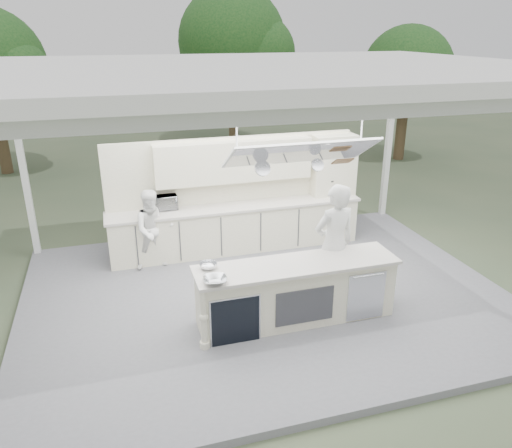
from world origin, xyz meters
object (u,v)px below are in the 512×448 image
object	(u,v)px
head_chef	(334,244)
sous_chef	(154,230)
back_counter	(237,227)
demo_island	(295,292)

from	to	relation	value
head_chef	sous_chef	world-z (taller)	head_chef
back_counter	sous_chef	size ratio (longest dim) A/B	3.35
head_chef	demo_island	bearing A→B (deg)	17.56
back_counter	head_chef	distance (m)	2.66
demo_island	back_counter	bearing A→B (deg)	93.63
back_counter	head_chef	size ratio (longest dim) A/B	2.54
demo_island	sous_chef	distance (m)	3.09
head_chef	sous_chef	bearing A→B (deg)	-46.58
sous_chef	head_chef	bearing A→B (deg)	-44.94
sous_chef	demo_island	bearing A→B (deg)	-59.95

